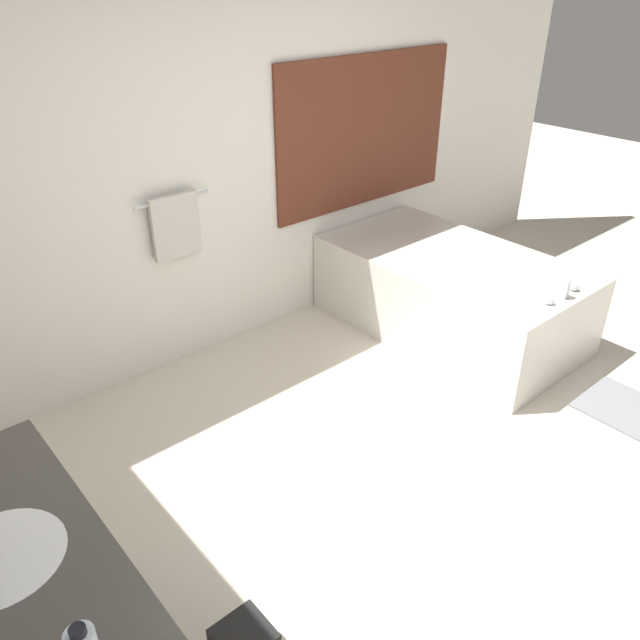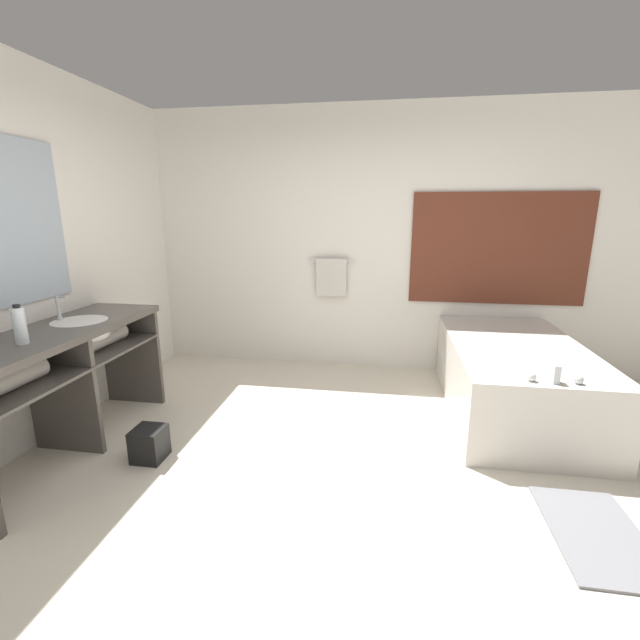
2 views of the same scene
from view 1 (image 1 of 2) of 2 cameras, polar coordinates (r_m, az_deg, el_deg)
The scene contains 3 objects.
ground_plane at distance 3.34m, azimuth 13.32°, elevation -17.07°, with size 16.00×16.00×0.00m, color beige.
wall_back_with_blinds at distance 4.12m, azimuth -9.85°, elevation 14.66°, with size 7.40×0.13×2.70m.
bathtub at distance 4.65m, azimuth 11.84°, elevation 2.76°, with size 1.04×1.87×0.72m.
Camera 1 is at (-2.00, -1.19, 2.40)m, focal length 35.00 mm.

